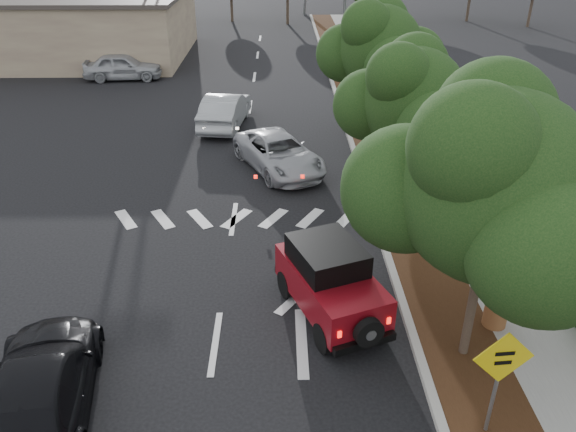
{
  "coord_description": "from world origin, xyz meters",
  "views": [
    {
      "loc": [
        1.53,
        -10.04,
        8.75
      ],
      "look_at": [
        1.73,
        3.0,
        1.71
      ],
      "focal_mm": 35.0,
      "sensor_mm": 36.0,
      "label": 1
    }
  ],
  "objects_px": {
    "red_jeep": "(328,279)",
    "black_suv_oncoming": "(40,389)",
    "silver_suv_ahead": "(279,153)",
    "speed_hump_sign": "(500,370)"
  },
  "relations": [
    {
      "from": "silver_suv_ahead",
      "to": "black_suv_oncoming",
      "type": "relative_size",
      "value": 0.99
    },
    {
      "from": "red_jeep",
      "to": "black_suv_oncoming",
      "type": "bearing_deg",
      "value": -172.3
    },
    {
      "from": "silver_suv_ahead",
      "to": "red_jeep",
      "type": "bearing_deg",
      "value": -107.28
    },
    {
      "from": "red_jeep",
      "to": "silver_suv_ahead",
      "type": "height_order",
      "value": "red_jeep"
    },
    {
      "from": "red_jeep",
      "to": "speed_hump_sign",
      "type": "distance_m",
      "value": 4.78
    },
    {
      "from": "silver_suv_ahead",
      "to": "black_suv_oncoming",
      "type": "height_order",
      "value": "black_suv_oncoming"
    },
    {
      "from": "speed_hump_sign",
      "to": "black_suv_oncoming",
      "type": "bearing_deg",
      "value": 170.59
    },
    {
      "from": "speed_hump_sign",
      "to": "red_jeep",
      "type": "bearing_deg",
      "value": 120.02
    },
    {
      "from": "black_suv_oncoming",
      "to": "speed_hump_sign",
      "type": "height_order",
      "value": "speed_hump_sign"
    },
    {
      "from": "silver_suv_ahead",
      "to": "speed_hump_sign",
      "type": "relative_size",
      "value": 2.0
    }
  ]
}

